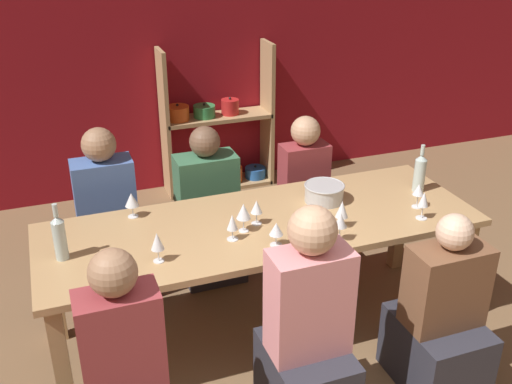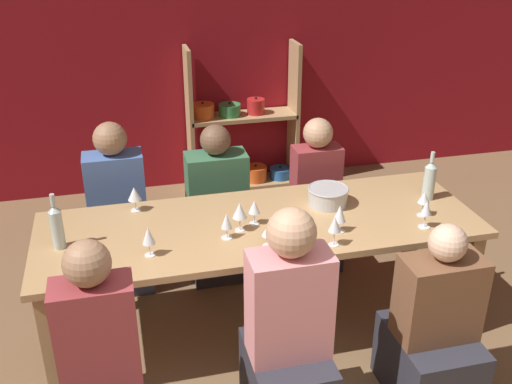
# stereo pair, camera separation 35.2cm
# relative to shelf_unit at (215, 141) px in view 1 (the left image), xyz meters

# --- Properties ---
(wall_back_red) EXTENTS (8.80, 0.06, 2.70)m
(wall_back_red) POSITION_rel_shelf_unit_xyz_m (-0.50, 0.20, 0.88)
(wall_back_red) COLOR maroon
(wall_back_red) RESTS_ON ground_plane
(shelf_unit) EXTENTS (1.02, 0.30, 1.35)m
(shelf_unit) POSITION_rel_shelf_unit_xyz_m (0.00, 0.00, 0.00)
(shelf_unit) COLOR tan
(shelf_unit) RESTS_ON ground_plane
(dining_table) EXTENTS (2.58, 0.89, 0.78)m
(dining_table) POSITION_rel_shelf_unit_xyz_m (-0.36, -2.18, 0.23)
(dining_table) COLOR tan
(dining_table) RESTS_ON ground_plane
(mixing_bowl) EXTENTS (0.25, 0.25, 0.11)m
(mixing_bowl) POSITION_rel_shelf_unit_xyz_m (0.11, -2.06, 0.37)
(mixing_bowl) COLOR #B7BABC
(mixing_bowl) RESTS_ON dining_table
(wine_bottle_green) EXTENTS (0.08, 0.08, 0.32)m
(wine_bottle_green) POSITION_rel_shelf_unit_xyz_m (0.75, -2.13, 0.44)
(wine_bottle_green) COLOR #B2C6C1
(wine_bottle_green) RESTS_ON dining_table
(wine_bottle_dark) EXTENTS (0.07, 0.07, 0.32)m
(wine_bottle_dark) POSITION_rel_shelf_unit_xyz_m (-1.48, -2.20, 0.44)
(wine_bottle_dark) COLOR #B2C6C1
(wine_bottle_dark) RESTS_ON dining_table
(wine_glass_empty_a) EXTENTS (0.08, 0.08, 0.17)m
(wine_glass_empty_a) POSITION_rel_shelf_unit_xyz_m (-0.49, -2.25, 0.44)
(wine_glass_empty_a) COLOR white
(wine_glass_empty_a) RESTS_ON dining_table
(wine_glass_white_a) EXTENTS (0.07, 0.07, 0.16)m
(wine_glass_white_a) POSITION_rel_shelf_unit_xyz_m (0.60, -2.33, 0.43)
(wine_glass_white_a) COLOR white
(wine_glass_white_a) RESTS_ON dining_table
(wine_glass_empty_b) EXTENTS (0.07, 0.07, 0.17)m
(wine_glass_empty_b) POSITION_rel_shelf_unit_xyz_m (-1.01, -2.40, 0.43)
(wine_glass_empty_b) COLOR white
(wine_glass_empty_b) RESTS_ON dining_table
(wine_glass_red_a) EXTENTS (0.06, 0.06, 0.15)m
(wine_glass_red_a) POSITION_rel_shelf_unit_xyz_m (-0.58, -2.32, 0.41)
(wine_glass_red_a) COLOR white
(wine_glass_red_a) RESTS_ON dining_table
(wine_glass_white_b) EXTENTS (0.07, 0.07, 0.15)m
(wine_glass_white_b) POSITION_rel_shelf_unit_xyz_m (-0.39, -2.19, 0.42)
(wine_glass_white_b) COLOR white
(wine_glass_white_b) RESTS_ON dining_table
(wine_glass_white_c) EXTENTS (0.07, 0.07, 0.17)m
(wine_glass_white_c) POSITION_rel_shelf_unit_xyz_m (-0.03, -2.53, 0.43)
(wine_glass_white_c) COLOR white
(wine_glass_white_c) RESTS_ON dining_table
(wine_glass_red_b) EXTENTS (0.08, 0.08, 0.14)m
(wine_glass_red_b) POSITION_rel_shelf_unit_xyz_m (-0.38, -2.46, 0.41)
(wine_glass_red_b) COLOR white
(wine_glass_red_b) RESTS_ON dining_table
(wine_glass_empty_c) EXTENTS (0.08, 0.08, 0.16)m
(wine_glass_empty_c) POSITION_rel_shelf_unit_xyz_m (-1.05, -1.86, 0.42)
(wine_glass_empty_c) COLOR white
(wine_glass_empty_c) RESTS_ON dining_table
(wine_glass_white_d) EXTENTS (0.07, 0.07, 0.16)m
(wine_glass_white_d) POSITION_rel_shelf_unit_xyz_m (0.05, -2.39, 0.42)
(wine_glass_white_d) COLOR white
(wine_glass_white_d) RESTS_ON dining_table
(wine_glass_white_e) EXTENTS (0.07, 0.07, 0.17)m
(wine_glass_white_e) POSITION_rel_shelf_unit_xyz_m (0.55, -2.47, 0.43)
(wine_glass_white_e) COLOR white
(wine_glass_white_e) RESTS_ON dining_table
(wine_glass_white_f) EXTENTS (0.07, 0.07, 0.18)m
(wine_glass_white_f) POSITION_rel_shelf_unit_xyz_m (-0.26, -2.53, 0.43)
(wine_glass_white_f) COLOR white
(wine_glass_white_f) RESTS_ON dining_table
(person_far_a) EXTENTS (0.42, 0.53, 1.12)m
(person_far_a) POSITION_rel_shelf_unit_xyz_m (-0.47, -1.39, -0.06)
(person_far_a) COLOR #2D2D38
(person_far_a) RESTS_ON ground_plane
(person_near_b) EXTENTS (0.39, 0.49, 1.26)m
(person_near_b) POSITION_rel_shelf_unit_xyz_m (-0.41, -2.97, 0.01)
(person_near_b) COLOR #2D2D38
(person_near_b) RESTS_ON ground_plane
(person_far_b) EXTENTS (0.39, 0.49, 1.20)m
(person_far_b) POSITION_rel_shelf_unit_xyz_m (-1.17, -1.39, -0.02)
(person_far_b) COLOR #2D2D38
(person_far_b) RESTS_ON ground_plane
(person_near_c) EXTENTS (0.42, 0.52, 1.06)m
(person_near_c) POSITION_rel_shelf_unit_xyz_m (0.39, -2.95, -0.09)
(person_near_c) COLOR #2D2D38
(person_near_c) RESTS_ON ground_plane
(person_far_c) EXTENTS (0.34, 0.43, 1.14)m
(person_far_c) POSITION_rel_shelf_unit_xyz_m (0.24, -1.48, -0.04)
(person_far_c) COLOR #2D2D38
(person_far_c) RESTS_ON ground_plane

